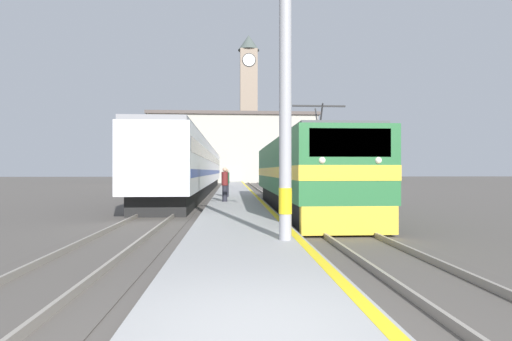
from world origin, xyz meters
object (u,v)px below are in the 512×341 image
object	(u,v)px
catenary_mast	(288,62)
second_waiting_passenger	(227,182)
clock_tower	(249,104)
passenger_train	(196,168)
person_on_platform	(225,183)
locomotive_train	(301,174)

from	to	relation	value
catenary_mast	second_waiting_passenger	world-z (taller)	catenary_mast
clock_tower	passenger_train	bearing A→B (deg)	-98.48
person_on_platform	locomotive_train	bearing A→B (deg)	-27.87
clock_tower	locomotive_train	bearing A→B (deg)	-90.05
person_on_platform	second_waiting_passenger	world-z (taller)	person_on_platform
clock_tower	catenary_mast	bearing A→B (deg)	-91.72
passenger_train	person_on_platform	size ratio (longest dim) A/B	21.69
passenger_train	person_on_platform	xyz separation A→B (m)	(2.70, -13.86, -0.94)
catenary_mast	clock_tower	bearing A→B (deg)	88.28
catenary_mast	person_on_platform	xyz separation A→B (m)	(-1.65, 11.66, -3.16)
passenger_train	second_waiting_passenger	world-z (taller)	passenger_train
locomotive_train	clock_tower	distance (m)	60.25
second_waiting_passenger	clock_tower	xyz separation A→B (m)	(3.65, 53.02, 13.72)
locomotive_train	passenger_train	world-z (taller)	locomotive_train
passenger_train	catenary_mast	distance (m)	25.98
passenger_train	person_on_platform	world-z (taller)	passenger_train
catenary_mast	person_on_platform	world-z (taller)	catenary_mast
catenary_mast	person_on_platform	distance (m)	12.19
locomotive_train	person_on_platform	world-z (taller)	locomotive_train
clock_tower	person_on_platform	bearing A→B (deg)	-93.73
second_waiting_passenger	passenger_train	bearing A→B (deg)	105.36
second_waiting_passenger	clock_tower	size ratio (longest dim) A/B	0.06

